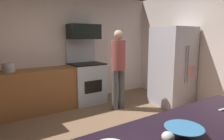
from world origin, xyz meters
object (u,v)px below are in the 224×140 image
(microwave, at_px, (84,32))
(person_cook, at_px, (118,66))
(mixing_bowl_large, at_px, (184,131))
(stock_pot, at_px, (9,68))
(wine_glass_mid, at_px, (168,138))
(oven_range, at_px, (87,81))
(refrigerator, at_px, (172,66))

(microwave, height_order, person_cook, microwave)
(mixing_bowl_large, distance_m, stock_pot, 3.51)
(wine_glass_mid, bearing_deg, person_cook, 58.75)
(wine_glass_mid, xyz_separation_m, stock_pot, (-0.33, 3.56, -0.02))
(microwave, bearing_deg, person_cook, -67.94)
(wine_glass_mid, bearing_deg, microwave, 70.17)
(wine_glass_mid, bearing_deg, mixing_bowl_large, 19.27)
(microwave, bearing_deg, mixing_bowl_large, -106.28)
(oven_range, relative_size, refrigerator, 0.85)
(microwave, relative_size, wine_glass_mid, 5.10)
(stock_pot, bearing_deg, wine_glass_mid, -84.65)
(oven_range, distance_m, person_cook, 0.98)
(refrigerator, relative_size, mixing_bowl_large, 6.84)
(refrigerator, bearing_deg, microwave, 140.15)
(refrigerator, bearing_deg, wine_glass_mid, -141.36)
(oven_range, bearing_deg, person_cook, -65.83)
(microwave, bearing_deg, oven_range, -90.00)
(oven_range, bearing_deg, mixing_bowl_large, -106.67)
(refrigerator, xyz_separation_m, person_cook, (-1.23, 0.44, 0.07))
(refrigerator, relative_size, wine_glass_mid, 12.29)
(oven_range, distance_m, refrigerator, 2.04)
(microwave, distance_m, mixing_bowl_large, 3.76)
(microwave, height_order, stock_pot, microwave)
(oven_range, height_order, wine_glass_mid, oven_range)
(oven_range, xyz_separation_m, person_cook, (0.36, -0.80, 0.44))
(stock_pot, bearing_deg, microwave, 2.78)
(refrigerator, height_order, stock_pot, refrigerator)
(microwave, bearing_deg, stock_pot, -177.22)
(microwave, relative_size, stock_pot, 3.18)
(refrigerator, relative_size, person_cook, 1.05)
(mixing_bowl_large, bearing_deg, microwave, 73.72)
(refrigerator, bearing_deg, oven_range, 142.03)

